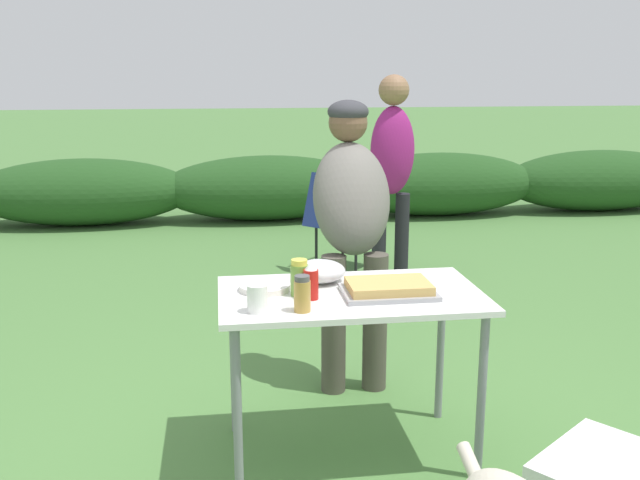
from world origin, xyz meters
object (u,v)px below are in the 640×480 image
Objects in this scene: ketchup_bottle at (311,281)px; spice_jar at (302,294)px; paper_cup_stack at (257,298)px; standing_person_in_gray_fleece at (392,165)px; camp_chair_green_behind_table at (342,216)px; standing_person_in_red_jacket at (352,216)px; folding_table at (351,310)px; food_tray at (389,289)px; relish_jar at (299,278)px; plate_stack at (265,287)px; mixing_bowl at (320,271)px.

spice_jar is at bearing -109.89° from ketchup_bottle.
standing_person_in_gray_fleece is at bearing 64.84° from paper_cup_stack.
camp_chair_green_behind_table is at bearing 74.29° from paper_cup_stack.
folding_table is at bearing -101.44° from standing_person_in_red_jacket.
spice_jar is 2.54m from standing_person_in_gray_fleece.
food_tray is 0.37m from relish_jar.
spice_jar is at bearing -5.80° from paper_cup_stack.
food_tray is 3.52× the size of paper_cup_stack.
standing_person_in_red_jacket reaches higher than ketchup_bottle.
paper_cup_stack reaches higher than plate_stack.
mixing_bowl is at bearing 51.74° from paper_cup_stack.
camp_chair_green_behind_table is (0.87, 3.10, -0.33)m from paper_cup_stack.
relish_jar is at bearing 45.41° from paper_cup_stack.
spice_jar is at bearing -157.37° from food_tray.
folding_table is 4.82× the size of mixing_bowl.
mixing_bowl is 1.45× the size of ketchup_bottle.
paper_cup_stack is 0.13× the size of camp_chair_green_behind_table.
standing_person_in_gray_fleece is 0.95m from camp_chair_green_behind_table.
standing_person_in_red_jacket reaches higher than relish_jar.
ketchup_bottle is at bearing -106.00° from mixing_bowl.
ketchup_bottle reaches higher than folding_table.
mixing_bowl is 0.25m from ketchup_bottle.
food_tray is 2.67× the size of spice_jar.
relish_jar is (0.18, 0.19, 0.02)m from paper_cup_stack.
plate_stack reaches higher than folding_table.
relish_jar is at bearing -178.53° from folding_table.
folding_table is 0.37m from plate_stack.
relish_jar is at bearing -59.24° from camp_chair_green_behind_table.
ketchup_bottle is (0.18, -0.15, 0.06)m from plate_stack.
paper_cup_stack is at bearing -149.82° from ketchup_bottle.
standing_person_in_red_jacket is 1.52m from standing_person_in_gray_fleece.
food_tray is 0.41m from spice_jar.
paper_cup_stack is 0.69× the size of ketchup_bottle.
ketchup_bottle is at bearing -39.33° from plate_stack.
spice_jar is 0.16m from ketchup_bottle.
food_tray is 1.67× the size of mixing_bowl.
spice_jar reaches higher than folding_table.
folding_table is 7.68× the size of spice_jar.
folding_table is 0.34m from spice_jar.
mixing_bowl is at bearing -114.59° from standing_person_in_red_jacket.
standing_person_in_red_jacket reaches higher than mixing_bowl.
mixing_bowl is 0.41m from spice_jar.
ketchup_bottle is 0.19× the size of camp_chair_green_behind_table.
mixing_bowl is 0.27× the size of camp_chair_green_behind_table.
standing_person_in_gray_fleece reaches higher than food_tray.
standing_person_in_red_jacket is (0.32, 0.80, 0.10)m from ketchup_bottle.
plate_stack is 0.26× the size of camp_chair_green_behind_table.
food_tray is 2.42× the size of ketchup_bottle.
camp_chair_green_behind_table is (-0.23, 0.76, -0.52)m from standing_person_in_gray_fleece.
folding_table is at bearing -55.16° from camp_chair_green_behind_table.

